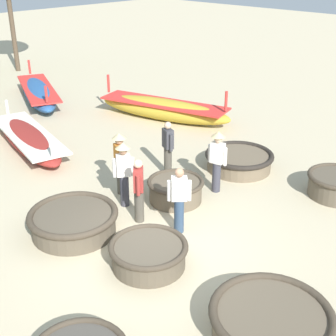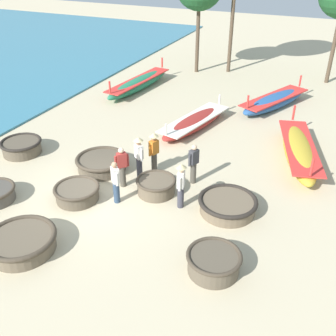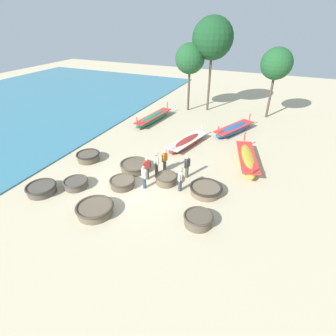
% 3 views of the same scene
% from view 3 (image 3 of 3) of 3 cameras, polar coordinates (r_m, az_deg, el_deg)
% --- Properties ---
extents(ground_plane, '(80.00, 80.00, 0.00)m').
position_cam_3_polar(ground_plane, '(16.77, -7.78, -3.69)').
color(ground_plane, '#C6B793').
extents(coracle_center, '(2.01, 2.01, 0.55)m').
position_cam_3_polar(coracle_center, '(18.20, -7.25, 0.46)').
color(coracle_center, brown).
rests_on(coracle_center, ground).
extents(coracle_far_left, '(1.52, 1.52, 0.50)m').
position_cam_3_polar(coracle_far_left, '(17.26, -19.41, -3.16)').
color(coracle_far_left, '#4C473F').
rests_on(coracle_far_left, ground).
extents(coracle_beside_post, '(1.71, 1.71, 0.59)m').
position_cam_3_polar(coracle_beside_post, '(20.09, -16.97, 2.43)').
color(coracle_beside_post, brown).
rests_on(coracle_beside_post, ground).
extents(coracle_nearest, '(1.97, 1.97, 0.51)m').
position_cam_3_polar(coracle_nearest, '(15.90, 8.26, -4.61)').
color(coracle_nearest, brown).
rests_on(coracle_nearest, ground).
extents(coracle_far_right, '(1.79, 1.79, 0.53)m').
position_cam_3_polar(coracle_far_right, '(17.53, -25.86, -4.07)').
color(coracle_far_right, '#4C473F').
rests_on(coracle_far_right, ground).
extents(coracle_tilted, '(1.53, 1.53, 0.60)m').
position_cam_3_polar(coracle_tilted, '(13.69, 6.60, -11.03)').
color(coracle_tilted, brown).
rests_on(coracle_tilted, ground).
extents(coracle_weathered, '(1.59, 1.59, 0.52)m').
position_cam_3_polar(coracle_weathered, '(16.58, -9.92, -3.13)').
color(coracle_weathered, brown).
rests_on(coracle_weathered, ground).
extents(coracle_front_right, '(1.43, 1.43, 0.58)m').
position_cam_3_polar(coracle_front_right, '(16.64, -0.41, -2.36)').
color(coracle_front_right, brown).
rests_on(coracle_front_right, ground).
extents(coracle_front_left, '(2.05, 2.05, 0.55)m').
position_cam_3_polar(coracle_front_left, '(14.79, -15.63, -8.60)').
color(coracle_front_left, brown).
rests_on(coracle_front_left, ground).
extents(long_boat_white_hull, '(3.09, 5.15, 1.26)m').
position_cam_3_polar(long_boat_white_hull, '(24.60, 14.20, 8.23)').
color(long_boat_white_hull, '#285693').
rests_on(long_boat_white_hull, ground).
extents(long_boat_green_hull, '(2.23, 5.01, 1.01)m').
position_cam_3_polar(long_boat_green_hull, '(21.57, 4.22, 5.69)').
color(long_boat_green_hull, maroon).
rests_on(long_boat_green_hull, ground).
extents(long_boat_blue_hull, '(1.60, 6.04, 1.27)m').
position_cam_3_polar(long_boat_blue_hull, '(26.61, -3.18, 10.84)').
color(long_boat_blue_hull, '#237551').
rests_on(long_boat_blue_hull, ground).
extents(long_boat_ochre_hull, '(2.52, 5.43, 1.40)m').
position_cam_3_polar(long_boat_ochre_hull, '(19.55, 16.79, 1.91)').
color(long_boat_ochre_hull, gold).
rests_on(long_boat_ochre_hull, ground).
extents(fisherman_standing_right, '(0.45, 0.38, 1.67)m').
position_cam_3_polar(fisherman_standing_right, '(17.26, -2.57, 1.43)').
color(fisherman_standing_right, '#383842').
rests_on(fisherman_standing_right, ground).
extents(fisherman_crouching, '(0.36, 0.52, 1.67)m').
position_cam_3_polar(fisherman_crouching, '(15.61, 2.67, -2.05)').
color(fisherman_crouching, '#383842').
rests_on(fisherman_crouching, ground).
extents(fisherman_with_hat, '(0.36, 0.50, 1.67)m').
position_cam_3_polar(fisherman_with_hat, '(17.56, -0.74, 2.00)').
color(fisherman_with_hat, '#4C473D').
rests_on(fisherman_with_hat, ground).
extents(fisherman_by_coracle, '(0.40, 0.40, 1.57)m').
position_cam_3_polar(fisherman_by_coracle, '(15.96, -5.23, -1.85)').
color(fisherman_by_coracle, '#2D425B').
rests_on(fisherman_by_coracle, ground).
extents(fisherman_hauling, '(0.40, 0.40, 1.57)m').
position_cam_3_polar(fisherman_hauling, '(16.81, -4.58, 0.01)').
color(fisherman_hauling, '#4C473D').
rests_on(fisherman_hauling, ground).
extents(fisherman_standing_left, '(0.33, 0.50, 1.57)m').
position_cam_3_polar(fisherman_standing_left, '(17.00, 4.17, 0.41)').
color(fisherman_standing_left, '#4C473D').
rests_on(fisherman_standing_left, ground).
extents(tree_rightmost, '(2.96, 2.96, 6.74)m').
position_cam_3_polar(tree_rightmost, '(28.54, 22.55, 20.20)').
color(tree_rightmost, '#4C3D2D').
rests_on(tree_rightmost, ground).
extents(tree_left_mid, '(3.02, 3.02, 6.89)m').
position_cam_3_polar(tree_left_mid, '(28.97, 4.79, 22.60)').
color(tree_left_mid, '#4C3D2D').
rests_on(tree_left_mid, ground).
extents(tree_tall_back, '(4.07, 4.07, 9.28)m').
position_cam_3_polar(tree_tall_back, '(29.04, 9.70, 26.05)').
color(tree_tall_back, '#4C3D2D').
rests_on(tree_tall_back, ground).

